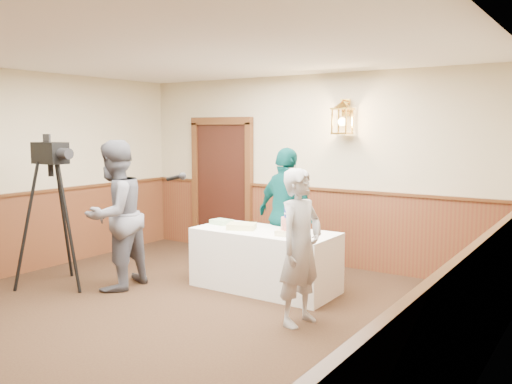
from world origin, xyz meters
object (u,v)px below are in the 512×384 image
at_px(display_table, 265,260).
at_px(sheet_cake_yellow, 242,226).
at_px(interviewer, 115,215).
at_px(tiered_cake, 292,224).
at_px(baker, 300,247).
at_px(sheet_cake_green, 221,222).
at_px(tv_camera_rig, 53,223).
at_px(assistant_p, 286,215).

relative_size(display_table, sheet_cake_yellow, 5.22).
bearing_deg(interviewer, display_table, 115.17).
xyz_separation_m(tiered_cake, baker, (0.53, -0.75, -0.07)).
height_order(interviewer, baker, interviewer).
height_order(sheet_cake_green, baker, baker).
xyz_separation_m(display_table, tv_camera_rig, (-2.29, -1.39, 0.45)).
distance_m(tiered_cake, sheet_cake_yellow, 0.72).
xyz_separation_m(tiered_cake, sheet_cake_yellow, (-0.71, -0.02, -0.09)).
bearing_deg(assistant_p, sheet_cake_yellow, 81.16).
relative_size(baker, assistant_p, 0.91).
distance_m(tiered_cake, baker, 0.92).
xyz_separation_m(sheet_cake_green, assistant_p, (0.73, 0.45, 0.10)).
distance_m(sheet_cake_yellow, sheet_cake_green, 0.45).
bearing_deg(interviewer, sheet_cake_green, 133.64).
xyz_separation_m(interviewer, assistant_p, (1.59, 1.51, -0.05)).
height_order(display_table, baker, baker).
xyz_separation_m(sheet_cake_yellow, baker, (1.24, -0.72, 0.02)).
relative_size(sheet_cake_green, tv_camera_rig, 0.14).
xyz_separation_m(tiered_cake, interviewer, (-2.00, -0.94, 0.06)).
distance_m(display_table, sheet_cake_yellow, 0.51).
bearing_deg(sheet_cake_green, assistant_p, 31.67).
relative_size(interviewer, tv_camera_rig, 1.02).
distance_m(display_table, assistant_p, 0.72).
relative_size(sheet_cake_yellow, baker, 0.21).
height_order(sheet_cake_yellow, interviewer, interviewer).
relative_size(interviewer, assistant_p, 1.06).
distance_m(interviewer, tv_camera_rig, 0.81).
distance_m(tiered_cake, assistant_p, 0.71).
distance_m(display_table, interviewer, 1.95).
xyz_separation_m(display_table, baker, (0.95, -0.81, 0.43)).
xyz_separation_m(sheet_cake_yellow, interviewer, (-1.29, -0.91, 0.15)).
bearing_deg(interviewer, baker, 87.04).
relative_size(tiered_cake, assistant_p, 0.21).
bearing_deg(display_table, assistant_p, 88.60).
bearing_deg(display_table, sheet_cake_green, 175.63).
bearing_deg(sheet_cake_green, sheet_cake_yellow, -18.61).
height_order(tiered_cake, sheet_cake_green, tiered_cake).
relative_size(tiered_cake, baker, 0.23).
height_order(baker, tv_camera_rig, tv_camera_rig).
height_order(sheet_cake_yellow, sheet_cake_green, sheet_cake_yellow).
height_order(interviewer, assistant_p, interviewer).
bearing_deg(interviewer, assistant_p, 126.23).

